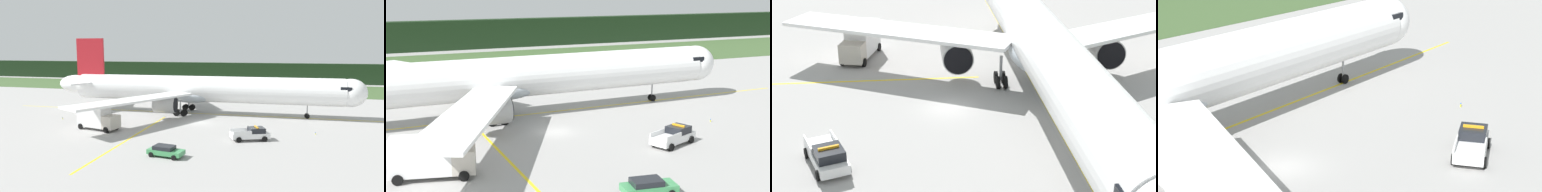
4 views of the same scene
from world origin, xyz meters
TOP-DOWN VIEW (x-y plane):
  - ground at (0.00, 0.00)m, footprint 320.00×320.00m
  - taxiway_centerline_main at (-1.50, 8.50)m, footprint 82.14×2.43m
  - airliner at (-2.31, 8.48)m, footprint 60.68×49.33m
  - ops_pickup_truck at (9.60, -9.00)m, footprint 5.65×3.90m
  - taxiway_edge_light_east at (18.50, -3.40)m, footprint 0.12×0.12m

SIDE VIEW (x-z plane):
  - ground at x=0.00m, z-range 0.00..0.00m
  - taxiway_centerline_main at x=-1.50m, z-range 0.00..0.01m
  - taxiway_edge_light_east at x=18.50m, z-range 0.02..0.39m
  - ops_pickup_truck at x=9.60m, z-range -0.07..1.87m
  - airliner at x=-2.31m, z-range -2.61..12.13m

